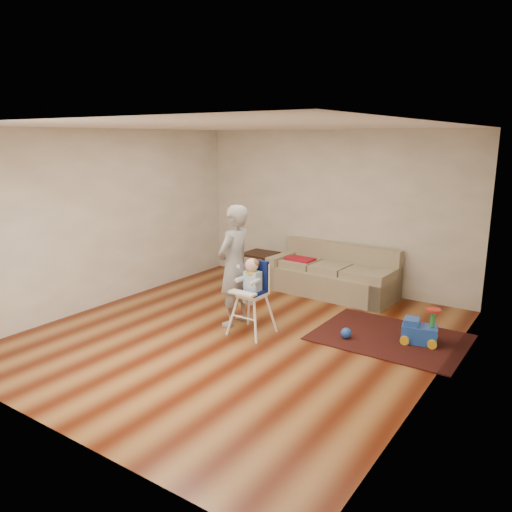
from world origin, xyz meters
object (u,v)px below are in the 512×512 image
Objects in this scene: ride_on_toy at (420,325)px; side_table at (260,268)px; sofa at (331,271)px; toy_ball at (346,333)px; high_chair at (252,298)px; adult at (234,266)px.

side_table is at bearing 147.36° from ride_on_toy.
side_table is (-1.38, -0.08, -0.13)m from sofa.
sofa is at bearing 121.68° from toy_ball.
ride_on_toy is at bearing 25.61° from toy_ball.
toy_ball is at bearing -167.02° from ride_on_toy.
side_table is 1.16× the size of ride_on_toy.
toy_ball is (2.39, -1.57, -0.19)m from side_table.
high_chair is at bearing -155.27° from toy_ball.
ride_on_toy is at bearing 107.26° from adult.
high_chair is at bearing -58.86° from side_table.
toy_ball is at bearing -55.50° from sofa.
high_chair is (1.26, -2.09, 0.23)m from side_table.
adult reaches higher than sofa.
high_chair is at bearing -90.16° from sofa.
adult is at bearing -101.48° from sofa.
adult reaches higher than toy_ball.
ride_on_toy is 0.45× the size of high_chair.
toy_ball is 0.13× the size of high_chair.
toy_ball is 0.08× the size of adult.
side_table reaches higher than ride_on_toy.
side_table is 2.45m from high_chair.
side_table is at bearing 146.73° from toy_ball.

